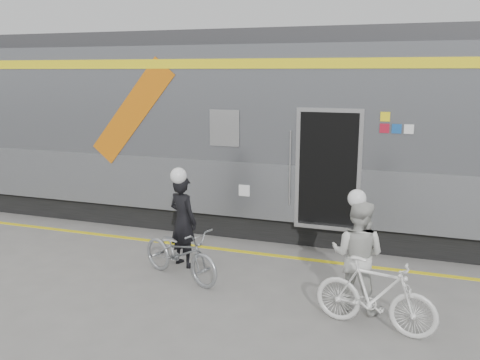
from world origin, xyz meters
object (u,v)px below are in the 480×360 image
at_px(man, 183,221).
at_px(bicycle_left, 180,253).
at_px(woman, 357,255).
at_px(bicycle_right, 375,295).

xyz_separation_m(man, bicycle_left, (0.20, -0.55, -0.36)).
height_order(woman, bicycle_right, woman).
bearing_deg(woman, bicycle_right, 129.68).
xyz_separation_m(bicycle_left, woman, (2.81, -0.15, 0.36)).
distance_m(man, bicycle_left, 0.69).
relative_size(bicycle_left, bicycle_right, 1.04).
bearing_deg(bicycle_right, bicycle_left, 88.47).
relative_size(man, bicycle_right, 0.99).
height_order(bicycle_left, woman, woman).
relative_size(bicycle_left, woman, 1.05).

